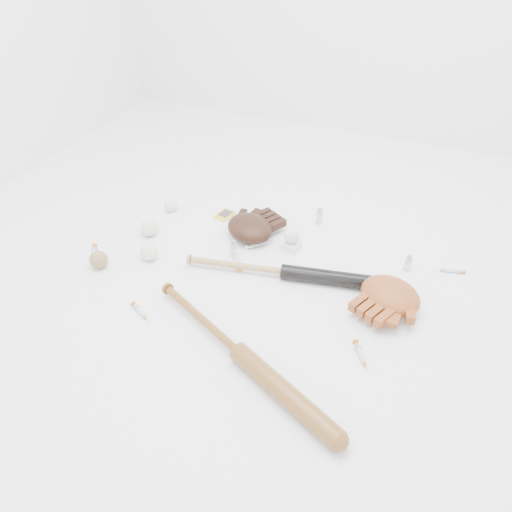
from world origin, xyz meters
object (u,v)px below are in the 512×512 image
at_px(bat_wood, 239,352).
at_px(glove_dark, 250,228).
at_px(pedestal, 291,245).
at_px(bat_dark, 284,272).

relative_size(bat_wood, glove_dark, 3.45).
xyz_separation_m(glove_dark, pedestal, (0.20, -0.02, -0.03)).
relative_size(bat_dark, bat_wood, 0.92).
height_order(bat_dark, glove_dark, glove_dark).
bearing_deg(bat_dark, bat_wood, -99.77).
distance_m(bat_dark, bat_wood, 0.45).
xyz_separation_m(bat_wood, pedestal, (-0.04, 0.64, -0.01)).
distance_m(bat_dark, pedestal, 0.19).
bearing_deg(pedestal, bat_dark, -79.89).
xyz_separation_m(bat_dark, bat_wood, (0.01, -0.45, 0.00)).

